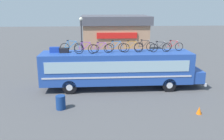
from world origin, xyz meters
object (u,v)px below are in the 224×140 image
at_px(rooftop_bicycle_4, 116,47).
at_px(trash_bin, 61,102).
at_px(rooftop_bicycle_2, 86,49).
at_px(luggage_bag_1, 55,50).
at_px(rooftop_bicycle_1, 72,47).
at_px(rooftop_bicycle_5, 132,47).
at_px(luggage_bag_2, 64,50).
at_px(rooftop_bicycle_6, 145,46).
at_px(rooftop_bicycle_8, 173,46).
at_px(rooftop_bicycle_3, 101,48).
at_px(traffic_cone, 199,110).
at_px(street_lamp, 82,36).
at_px(rooftop_bicycle_7, 160,47).
at_px(bus, 119,68).

distance_m(rooftop_bicycle_4, trash_bin, 6.43).
relative_size(rooftop_bicycle_2, rooftop_bicycle_4, 1.03).
distance_m(luggage_bag_1, rooftop_bicycle_1, 1.35).
bearing_deg(rooftop_bicycle_2, rooftop_bicycle_1, 146.63).
xyz_separation_m(rooftop_bicycle_5, trash_bin, (-5.19, -3.88, -2.92)).
xyz_separation_m(luggage_bag_2, rooftop_bicycle_6, (6.44, 0.19, 0.21)).
relative_size(rooftop_bicycle_1, rooftop_bicycle_4, 1.05).
height_order(luggage_bag_1, rooftop_bicycle_8, rooftop_bicycle_8).
relative_size(luggage_bag_2, rooftop_bicycle_8, 0.42).
bearing_deg(rooftop_bicycle_5, rooftop_bicycle_3, -178.11).
distance_m(rooftop_bicycle_1, rooftop_bicycle_8, 8.23).
height_order(rooftop_bicycle_6, traffic_cone, rooftop_bicycle_6).
height_order(luggage_bag_1, street_lamp, street_lamp).
height_order(rooftop_bicycle_6, rooftop_bicycle_8, rooftop_bicycle_6).
relative_size(trash_bin, traffic_cone, 1.96).
distance_m(luggage_bag_2, rooftop_bicycle_5, 5.33).
bearing_deg(luggage_bag_2, trash_bin, -88.15).
distance_m(rooftop_bicycle_1, rooftop_bicycle_2, 1.36).
relative_size(rooftop_bicycle_2, street_lamp, 0.33).
bearing_deg(rooftop_bicycle_8, rooftop_bicycle_5, -172.89).
bearing_deg(trash_bin, luggage_bag_2, 91.85).
bearing_deg(rooftop_bicycle_8, rooftop_bicycle_1, -179.81).
xyz_separation_m(luggage_bag_1, traffic_cone, (9.64, -5.57, -2.97)).
height_order(rooftop_bicycle_5, rooftop_bicycle_7, rooftop_bicycle_5).
bearing_deg(rooftop_bicycle_5, trash_bin, -143.21).
relative_size(rooftop_bicycle_4, rooftop_bicycle_7, 1.03).
xyz_separation_m(luggage_bag_1, rooftop_bicycle_2, (2.48, -0.69, 0.19)).
xyz_separation_m(luggage_bag_2, rooftop_bicycle_8, (8.81, 0.17, 0.19)).
distance_m(rooftop_bicycle_5, rooftop_bicycle_6, 1.21).
height_order(luggage_bag_2, rooftop_bicycle_7, rooftop_bicycle_7).
xyz_separation_m(rooftop_bicycle_8, trash_bin, (-8.67, -4.31, -2.90)).
bearing_deg(rooftop_bicycle_1, trash_bin, -95.92).
bearing_deg(rooftop_bicycle_4, rooftop_bicycle_8, 2.12).
bearing_deg(street_lamp, rooftop_bicycle_1, -93.81).
height_order(luggage_bag_2, traffic_cone, luggage_bag_2).
xyz_separation_m(luggage_bag_1, rooftop_bicycle_8, (9.57, 0.09, 0.16)).
distance_m(bus, traffic_cone, 7.15).
bearing_deg(rooftop_bicycle_7, rooftop_bicycle_4, 175.31).
relative_size(rooftop_bicycle_5, rooftop_bicycle_8, 1.11).
relative_size(rooftop_bicycle_5, rooftop_bicycle_7, 1.07).
bearing_deg(luggage_bag_2, rooftop_bicycle_4, -0.06).
relative_size(luggage_bag_1, rooftop_bicycle_5, 0.41).
distance_m(bus, luggage_bag_2, 4.55).
bearing_deg(rooftop_bicycle_3, rooftop_bicycle_1, 168.26).
distance_m(rooftop_bicycle_4, traffic_cone, 7.92).
relative_size(luggage_bag_2, street_lamp, 0.13).
distance_m(rooftop_bicycle_3, rooftop_bicycle_6, 3.56).
bearing_deg(rooftop_bicycle_8, street_lamp, 140.36).
height_order(rooftop_bicycle_3, street_lamp, street_lamp).
height_order(rooftop_bicycle_2, rooftop_bicycle_3, rooftop_bicycle_2).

